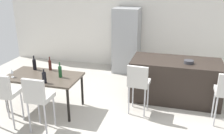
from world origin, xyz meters
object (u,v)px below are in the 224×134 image
(wine_bottle_end, at_px, (60,72))
(wine_bottle_middle, at_px, (34,64))
(refrigerator, at_px, (127,40))
(fruit_bowl, at_px, (189,62))
(wine_glass_left, at_px, (12,71))
(wine_bottle_right, at_px, (50,65))
(dining_chair_far, at_px, (38,96))
(wine_bottle_far, at_px, (44,77))
(kitchen_island, at_px, (175,80))
(dining_table, at_px, (44,79))
(dining_chair_near, at_px, (5,92))
(bar_chair_left, at_px, (139,82))

(wine_bottle_end, relative_size, wine_bottle_middle, 1.00)
(refrigerator, distance_m, fruit_bowl, 2.35)
(wine_glass_left, bearing_deg, wine_bottle_right, 47.05)
(dining_chair_far, xyz_separation_m, refrigerator, (0.82, 3.44, 0.22))
(wine_bottle_far, relative_size, wine_bottle_middle, 0.87)
(kitchen_island, relative_size, dining_table, 1.29)
(kitchen_island, distance_m, wine_bottle_middle, 3.11)
(wine_bottle_right, relative_size, fruit_bowl, 1.48)
(dining_table, distance_m, wine_bottle_far, 0.41)
(dining_table, height_order, wine_bottle_far, wine_bottle_far)
(kitchen_island, height_order, dining_chair_far, dining_chair_far)
(wine_glass_left, relative_size, fruit_bowl, 0.87)
(fruit_bowl, bearing_deg, wine_bottle_far, -152.99)
(dining_chair_near, height_order, refrigerator, refrigerator)
(kitchen_island, height_order, wine_bottle_middle, wine_bottle_middle)
(wine_bottle_end, xyz_separation_m, refrigerator, (0.79, 2.64, 0.06))
(kitchen_island, bearing_deg, dining_table, -155.92)
(kitchen_island, relative_size, wine_bottle_right, 6.51)
(dining_table, bearing_deg, fruit_bowl, 19.90)
(dining_chair_near, xyz_separation_m, dining_chair_far, (0.67, -0.00, 0.00))
(bar_chair_left, relative_size, dining_chair_far, 1.00)
(wine_bottle_middle, xyz_separation_m, wine_bottle_right, (0.34, 0.07, -0.01))
(kitchen_island, height_order, refrigerator, refrigerator)
(wine_bottle_far, bearing_deg, bar_chair_left, 20.14)
(wine_bottle_end, relative_size, wine_bottle_right, 1.05)
(bar_chair_left, xyz_separation_m, dining_table, (-1.90, -0.31, -0.02))
(wine_glass_left, bearing_deg, fruit_bowl, 20.26)
(wine_bottle_end, xyz_separation_m, wine_glass_left, (-0.93, -0.25, 0.01))
(wine_bottle_far, bearing_deg, dining_table, 123.73)
(dining_table, distance_m, wine_glass_left, 0.63)
(wine_bottle_far, height_order, wine_bottle_end, wine_bottle_end)
(fruit_bowl, bearing_deg, wine_glass_left, -159.74)
(kitchen_island, height_order, wine_glass_left, kitchen_island)
(kitchen_island, xyz_separation_m, refrigerator, (-1.44, 1.51, 0.46))
(dining_chair_near, relative_size, wine_glass_left, 6.03)
(dining_chair_far, xyz_separation_m, wine_bottle_far, (-0.13, 0.46, 0.15))
(refrigerator, bearing_deg, dining_chair_near, -113.34)
(dining_table, height_order, dining_chair_far, dining_chair_far)
(dining_chair_far, height_order, wine_bottle_far, dining_chair_far)
(kitchen_island, distance_m, dining_chair_far, 2.98)
(dining_chair_near, relative_size, refrigerator, 0.57)
(wine_bottle_far, bearing_deg, refrigerator, 72.41)
(kitchen_island, distance_m, wine_bottle_right, 2.77)
(wine_bottle_middle, bearing_deg, wine_bottle_end, -19.08)
(dining_chair_near, height_order, fruit_bowl, dining_chair_near)
(dining_chair_near, xyz_separation_m, wine_bottle_end, (0.70, 0.80, 0.16))
(bar_chair_left, bearing_deg, wine_bottle_end, -169.53)
(dining_chair_far, relative_size, fruit_bowl, 5.24)
(kitchen_island, height_order, bar_chair_left, bar_chair_left)
(dining_chair_near, distance_m, wine_glass_left, 0.62)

